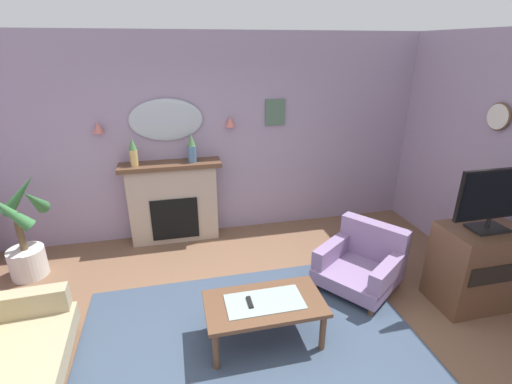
% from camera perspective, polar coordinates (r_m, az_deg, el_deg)
% --- Properties ---
extents(floor, '(7.01, 6.36, 0.10)m').
position_cam_1_polar(floor, '(3.63, 0.33, -25.98)').
color(floor, brown).
rests_on(floor, ground).
extents(wall_back, '(7.01, 0.10, 2.82)m').
position_cam_1_polar(wall_back, '(5.27, -6.58, 8.28)').
color(wall_back, '#9E8CA8').
rests_on(wall_back, ground).
extents(patterned_rug, '(3.20, 2.40, 0.01)m').
position_cam_1_polar(patterned_rug, '(3.72, -0.44, -23.18)').
color(patterned_rug, '#38475B').
rests_on(patterned_rug, ground).
extents(fireplace, '(1.36, 0.36, 1.16)m').
position_cam_1_polar(fireplace, '(5.30, -12.66, -1.64)').
color(fireplace, tan).
rests_on(fireplace, ground).
extents(mantel_vase_left, '(0.10, 0.10, 0.37)m').
position_cam_1_polar(mantel_vase_left, '(5.04, -18.51, 5.89)').
color(mantel_vase_left, tan).
rests_on(mantel_vase_left, fireplace).
extents(mantel_vase_right, '(0.11, 0.11, 0.38)m').
position_cam_1_polar(mantel_vase_right, '(5.02, -9.94, 6.59)').
color(mantel_vase_right, '#4C7093').
rests_on(mantel_vase_right, fireplace).
extents(wall_mirror, '(0.96, 0.06, 0.56)m').
position_cam_1_polar(wall_mirror, '(5.10, -13.76, 10.81)').
color(wall_mirror, '#B2BCC6').
extents(wall_sconce_left, '(0.14, 0.14, 0.14)m').
position_cam_1_polar(wall_sconce_left, '(5.14, -23.31, 9.18)').
color(wall_sconce_left, '#D17066').
extents(wall_sconce_right, '(0.14, 0.14, 0.14)m').
position_cam_1_polar(wall_sconce_right, '(5.12, -4.02, 10.84)').
color(wall_sconce_right, '#D17066').
extents(wall_clock, '(0.04, 0.31, 0.31)m').
position_cam_1_polar(wall_clock, '(4.93, 33.50, 9.73)').
color(wall_clock, silver).
extents(framed_picture, '(0.28, 0.03, 0.36)m').
position_cam_1_polar(framed_picture, '(5.30, 2.96, 12.24)').
color(framed_picture, '#4C6B56').
extents(coffee_table, '(1.10, 0.60, 0.45)m').
position_cam_1_polar(coffee_table, '(3.56, 1.33, -17.38)').
color(coffee_table, brown).
rests_on(coffee_table, ground).
extents(tv_remote, '(0.04, 0.16, 0.02)m').
position_cam_1_polar(tv_remote, '(3.50, -0.97, -16.77)').
color(tv_remote, black).
rests_on(tv_remote, coffee_table).
extents(armchair_near_fireplace, '(1.13, 1.13, 0.71)m').
position_cam_1_polar(armchair_near_fireplace, '(4.50, 16.20, -10.28)').
color(armchair_near_fireplace, gray).
rests_on(armchair_near_fireplace, ground).
extents(tv_cabinet, '(0.80, 0.57, 0.90)m').
position_cam_1_polar(tv_cabinet, '(4.62, 30.87, -9.86)').
color(tv_cabinet, brown).
rests_on(tv_cabinet, ground).
extents(tv_flatscreen, '(0.84, 0.24, 0.65)m').
position_cam_1_polar(tv_flatscreen, '(4.28, 33.10, -0.80)').
color(tv_flatscreen, black).
rests_on(tv_flatscreen, tv_cabinet).
extents(potted_plant_tall_palm, '(0.64, 0.65, 1.26)m').
position_cam_1_polar(potted_plant_tall_palm, '(5.16, -32.66, -5.60)').
color(potted_plant_tall_palm, silver).
rests_on(potted_plant_tall_palm, ground).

